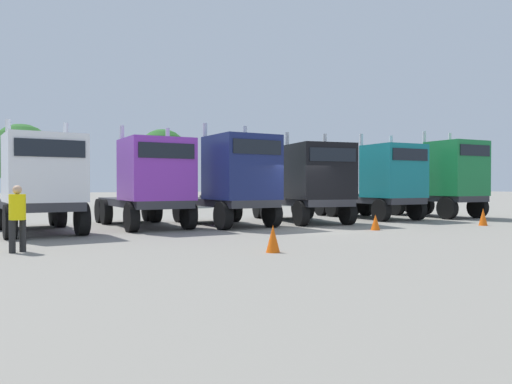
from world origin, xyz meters
The scene contains 14 objects.
ground centered at (0.00, 0.00, 0.00)m, with size 200.00×200.00×0.00m, color gray.
semi_truck_white centered at (-9.53, 2.79, 1.79)m, with size 3.18×6.35×3.99m.
semi_truck_purple centered at (-5.52, 3.50, 1.83)m, with size 2.90×6.59×4.07m.
semi_truck_navy centered at (-2.19, 2.73, 1.96)m, with size 2.95×5.85×4.28m.
semi_truck_black centered at (1.57, 2.81, 1.81)m, with size 3.24×6.64×4.08m.
semi_truck_teal centered at (6.10, 3.35, 1.87)m, with size 2.55×6.24×4.24m.
semi_truck_green centered at (10.05, 3.05, 2.04)m, with size 2.65×6.01×4.54m.
visitor_in_hivis centered at (-10.30, -1.96, 0.99)m, with size 0.55×0.55×1.71m.
traffic_cone_near centered at (7.39, -1.40, 0.36)m, with size 0.36×0.36×0.72m, color #F2590C.
traffic_cone_mid centered at (1.93, -1.07, 0.30)m, with size 0.36×0.36×0.60m, color #F2590C.
traffic_cone_far centered at (-4.46, -4.81, 0.35)m, with size 0.36×0.36×0.70m, color #F2590C.
oak_far_left centered at (-9.84, 23.24, 3.86)m, with size 4.39×4.39×6.07m.
oak_far_centre centered at (0.23, 22.52, 4.07)m, with size 4.05×4.05×6.11m.
oak_far_right centered at (9.87, 21.10, 3.60)m, with size 3.10×3.10×5.18m.
Camera 1 is at (-10.38, -15.91, 1.72)m, focal length 34.78 mm.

